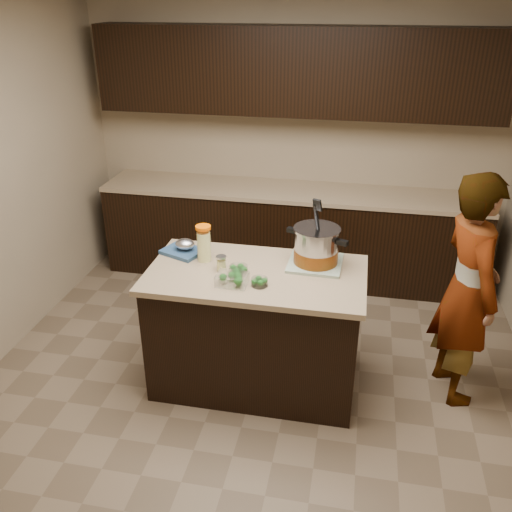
{
  "coord_description": "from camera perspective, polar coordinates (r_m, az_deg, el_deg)",
  "views": [
    {
      "loc": [
        0.62,
        -3.13,
        2.59
      ],
      "look_at": [
        0.0,
        0.0,
        1.02
      ],
      "focal_mm": 38.0,
      "sensor_mm": 36.0,
      "label": 1
    }
  ],
  "objects": [
    {
      "name": "broccoli_tub_left",
      "position": [
        3.58,
        -1.84,
        -1.52
      ],
      "size": [
        0.17,
        0.17,
        0.06
      ],
      "rotation": [
        0.0,
        0.0,
        -0.44
      ],
      "color": "silver",
      "rests_on": "island"
    },
    {
      "name": "mason_jar",
      "position": [
        3.62,
        -3.67,
        -0.82
      ],
      "size": [
        0.08,
        0.08,
        0.11
      ],
      "rotation": [
        0.0,
        0.0,
        -0.12
      ],
      "color": "#EFEF92",
      "rests_on": "island"
    },
    {
      "name": "ground_plane",
      "position": [
        4.11,
        0.0,
        -12.86
      ],
      "size": [
        4.0,
        4.0,
        0.0
      ],
      "primitive_type": "plane",
      "color": "brown",
      "rests_on": "ground"
    },
    {
      "name": "broccoli_tub_rect",
      "position": [
        3.45,
        -2.53,
        -2.53
      ],
      "size": [
        0.2,
        0.15,
        0.07
      ],
      "rotation": [
        0.0,
        0.0,
        -0.02
      ],
      "color": "silver",
      "rests_on": "island"
    },
    {
      "name": "room_shell",
      "position": [
        3.31,
        0.0,
        10.85
      ],
      "size": [
        4.04,
        4.04,
        2.72
      ],
      "color": "tan",
      "rests_on": "ground"
    },
    {
      "name": "stock_pot",
      "position": [
        3.68,
        6.34,
        0.87
      ],
      "size": [
        0.43,
        0.41,
        0.45
      ],
      "rotation": [
        0.0,
        0.0,
        -0.37
      ],
      "color": "#B7B7BC",
      "rests_on": "dish_towel"
    },
    {
      "name": "blue_tray",
      "position": [
        3.89,
        -7.61,
        0.78
      ],
      "size": [
        0.33,
        0.3,
        0.1
      ],
      "rotation": [
        0.0,
        0.0,
        -0.38
      ],
      "color": "navy",
      "rests_on": "island"
    },
    {
      "name": "lemonade_pitcher",
      "position": [
        3.74,
        -5.51,
        1.2
      ],
      "size": [
        0.11,
        0.11,
        0.26
      ],
      "rotation": [
        0.0,
        0.0,
        0.01
      ],
      "color": "#EFEF92",
      "rests_on": "island"
    },
    {
      "name": "broccoli_tub_right",
      "position": [
        3.44,
        0.37,
        -2.79
      ],
      "size": [
        0.12,
        0.12,
        0.05
      ],
      "rotation": [
        0.0,
        0.0,
        0.08
      ],
      "color": "silver",
      "rests_on": "island"
    },
    {
      "name": "dish_towel",
      "position": [
        3.73,
        6.26,
        -0.74
      ],
      "size": [
        0.37,
        0.37,
        0.02
      ],
      "primitive_type": "cube",
      "rotation": [
        0.0,
        0.0,
        -0.03
      ],
      "color": "#507755",
      "rests_on": "island"
    },
    {
      "name": "person",
      "position": [
        3.84,
        21.37,
        -3.37
      ],
      "size": [
        0.54,
        0.68,
        1.62
      ],
      "primitive_type": "imported",
      "rotation": [
        0.0,
        0.0,
        1.86
      ],
      "color": "gray",
      "rests_on": "ground"
    },
    {
      "name": "island",
      "position": [
        3.84,
        0.0,
        -7.61
      ],
      "size": [
        1.46,
        0.81,
        0.9
      ],
      "color": "black",
      "rests_on": "ground"
    },
    {
      "name": "back_cabinets",
      "position": [
        5.18,
        3.78,
        7.57
      ],
      "size": [
        3.6,
        0.63,
        2.33
      ],
      "color": "black",
      "rests_on": "ground"
    }
  ]
}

